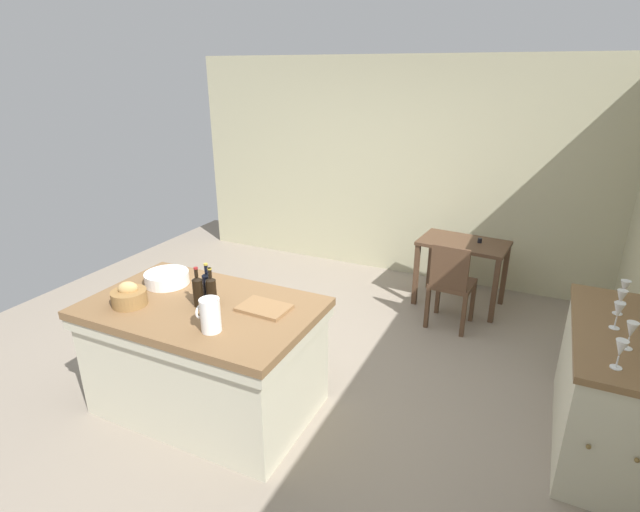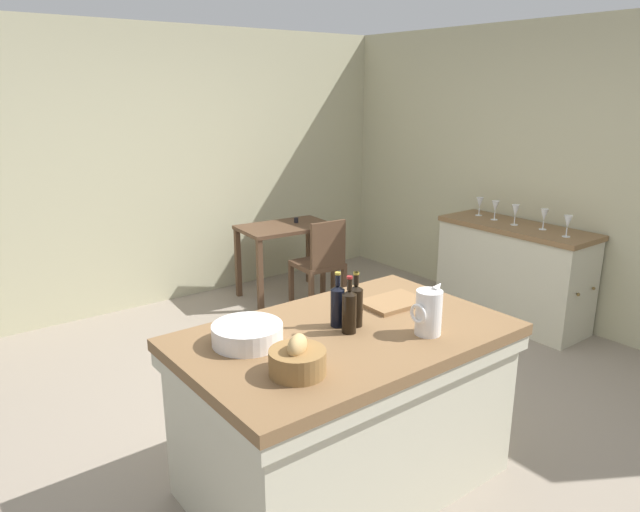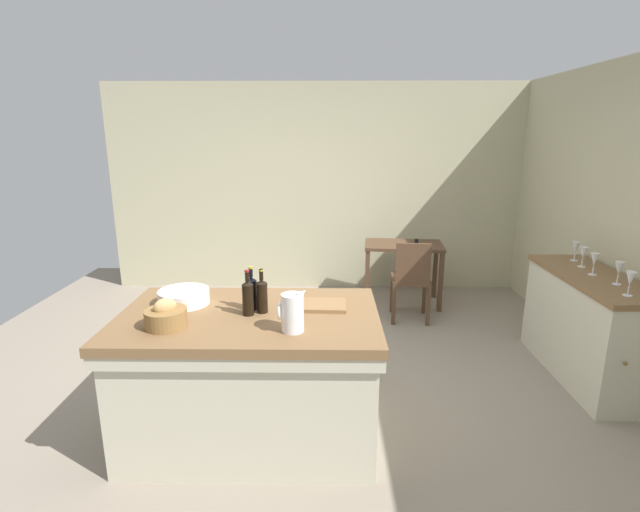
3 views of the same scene
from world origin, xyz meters
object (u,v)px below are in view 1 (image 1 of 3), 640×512
(wine_bottle_dark, at_px, (211,290))
(wine_glass_far_left, at_px, (621,349))
(wash_bowl, at_px, (167,278))
(wine_glass_right, at_px, (621,298))
(wine_bottle_green, at_px, (198,290))
(wine_bottle_amber, at_px, (208,286))
(island_table, at_px, (206,353))
(cutting_board, at_px, (264,308))
(bread_basket, at_px, (129,297))
(wine_glass_far_right, at_px, (625,288))
(pitcher, at_px, (210,315))
(writing_desk, at_px, (463,252))
(side_cabinet, at_px, (603,387))
(wine_glass_middle, at_px, (618,311))
(wine_glass_left, at_px, (631,331))
(wooden_chair, at_px, (451,283))

(wine_bottle_dark, bearing_deg, wine_glass_far_left, 7.37)
(wash_bowl, distance_m, wine_glass_right, 3.26)
(wine_bottle_green, bearing_deg, wine_bottle_amber, 85.91)
(island_table, distance_m, cutting_board, 0.62)
(bread_basket, bearing_deg, wine_bottle_green, 23.70)
(wine_glass_far_right, bearing_deg, island_table, -154.47)
(pitcher, bearing_deg, writing_desk, 68.93)
(writing_desk, height_order, wash_bowl, wash_bowl)
(wine_bottle_green, xyz_separation_m, wine_glass_far_right, (2.71, 1.31, 0.01))
(side_cabinet, relative_size, writing_desk, 1.45)
(cutting_board, xyz_separation_m, wine_glass_middle, (2.19, 0.73, 0.12))
(writing_desk, xyz_separation_m, pitcher, (-1.10, -2.87, 0.38))
(wine_glass_far_left, bearing_deg, wine_bottle_amber, -174.02)
(wash_bowl, height_order, wine_bottle_amber, wine_bottle_amber)
(wine_bottle_green, distance_m, wine_glass_far_left, 2.63)
(wine_bottle_dark, distance_m, wine_glass_left, 2.66)
(wash_bowl, bearing_deg, wine_glass_middle, 12.40)
(cutting_board, height_order, wine_glass_far_left, wine_glass_far_left)
(cutting_board, xyz_separation_m, wine_bottle_amber, (-0.44, -0.05, 0.10))
(wine_glass_far_left, relative_size, wine_glass_left, 1.00)
(wine_glass_middle, relative_size, wine_glass_far_right, 1.05)
(wine_glass_right, relative_size, wine_glass_far_right, 1.02)
(wash_bowl, relative_size, bread_basket, 1.37)
(cutting_board, xyz_separation_m, wine_glass_right, (2.22, 0.97, 0.12))
(pitcher, height_order, wine_glass_right, pitcher)
(cutting_board, relative_size, wine_bottle_green, 1.18)
(pitcher, height_order, cutting_board, pitcher)
(wine_glass_far_left, height_order, wine_glass_far_right, wine_glass_far_left)
(island_table, height_order, wine_glass_right, wine_glass_right)
(bread_basket, distance_m, wine_glass_left, 3.24)
(wine_glass_far_right, bearing_deg, pitcher, -147.06)
(wooden_chair, relative_size, wine_bottle_amber, 3.12)
(wine_bottle_green, bearing_deg, wine_glass_right, 22.61)
(wine_bottle_amber, bearing_deg, wine_glass_left, 11.19)
(wine_bottle_green, bearing_deg, wine_glass_far_right, 25.88)
(wine_bottle_dark, height_order, wine_glass_far_right, wine_bottle_dark)
(wine_glass_right, bearing_deg, writing_desk, 130.11)
(side_cabinet, relative_size, wine_glass_right, 7.90)
(pitcher, height_order, wine_bottle_amber, wine_bottle_amber)
(bread_basket, xyz_separation_m, wine_glass_left, (3.13, 0.83, 0.07))
(pitcher, distance_m, wine_glass_far_left, 2.39)
(pitcher, relative_size, wine_bottle_dark, 0.93)
(wine_bottle_green, bearing_deg, side_cabinet, 17.89)
(wine_glass_right, bearing_deg, bread_basket, -157.23)
(wine_bottle_amber, bearing_deg, wash_bowl, 168.52)
(writing_desk, relative_size, wine_bottle_dark, 3.31)
(wooden_chair, xyz_separation_m, wine_bottle_dark, (-1.32, -2.00, 0.51))
(island_table, relative_size, writing_desk, 1.74)
(writing_desk, height_order, wine_bottle_dark, wine_bottle_dark)
(wine_bottle_amber, relative_size, wine_glass_right, 1.65)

